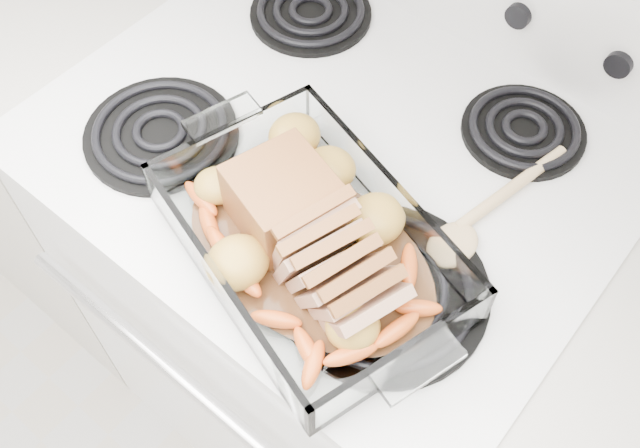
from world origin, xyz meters
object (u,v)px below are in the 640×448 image
Objects in this scene: baking_dish at (309,248)px; pork_roast at (299,227)px; electric_range at (336,292)px; counter_left at (106,130)px.

pork_roast is at bearing -163.20° from baking_dish.
pork_roast is (-0.01, -0.00, 0.03)m from baking_dish.
electric_range reaches higher than baking_dish.
counter_left is at bearing -176.74° from baking_dish.
electric_range is 1.20× the size of counter_left.
baking_dish is at bearing -62.81° from electric_range.
pork_roast is (0.74, -0.18, 0.53)m from counter_left.
baking_dish is (0.76, -0.18, 0.50)m from counter_left.
baking_dish is at bearing 2.63° from pork_roast.
counter_left is 3.76× the size of pork_roast.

